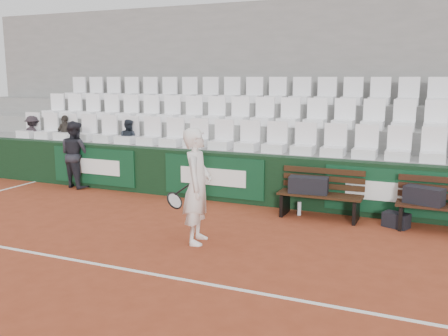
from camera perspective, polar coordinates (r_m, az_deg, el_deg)
ground at (r=7.04m, az=-13.03°, el=-10.91°), size 80.00×80.00×0.00m
court_baseline at (r=7.04m, az=-13.03°, el=-10.88°), size 18.00×0.06×0.01m
back_barrier at (r=10.23m, az=0.50°, el=-1.04°), size 18.00×0.34×1.00m
grandstand_tier_front at (r=10.83m, az=1.47°, el=-0.40°), size 18.00×0.95×1.00m
grandstand_tier_mid at (r=11.66m, az=3.22°, el=1.48°), size 18.00×0.95×1.45m
grandstand_tier_back at (r=12.52m, az=4.74°, el=3.12°), size 18.00×0.95×1.90m
grandstand_rear_wall at (r=13.02m, az=5.72°, el=8.90°), size 18.00×0.30×4.40m
seat_row_front at (r=10.54m, az=1.13°, el=3.79°), size 11.90×0.44×0.63m
seat_row_mid at (r=11.38m, az=2.97°, el=6.54°), size 11.90×0.44×0.63m
seat_row_back at (r=12.26m, az=4.56°, el=8.90°), size 11.90×0.44×0.63m
bench_left at (r=9.21m, az=10.87°, el=-4.28°), size 1.50×0.56×0.45m
bench_right at (r=8.99m, az=23.76°, el=-5.35°), size 1.50×0.56×0.45m
sports_bag_left at (r=9.14m, az=9.63°, el=-1.93°), size 0.73×0.37×0.30m
sports_bag_right at (r=8.88m, az=21.88°, el=-2.94°), size 0.68×0.47×0.29m
sports_bag_ground at (r=9.01m, az=19.08°, el=-5.64°), size 0.48×0.39×0.25m
water_bottle_near at (r=9.36m, az=8.60°, el=-4.59°), size 0.07×0.07×0.25m
water_bottle_far at (r=8.95m, az=19.28°, el=-5.84°), size 0.06×0.06×0.23m
tennis_player at (r=7.60m, az=-3.08°, el=-2.08°), size 0.78×0.73×1.78m
ball_kid at (r=11.96m, az=-16.62°, el=1.50°), size 0.87×0.75×1.54m
spectator_a at (r=13.70m, az=-21.13°, el=5.39°), size 0.65×0.37×1.00m
spectator_b at (r=12.97m, az=-17.74°, el=5.46°), size 0.64×0.32×1.05m
spectator_c at (r=11.84m, az=-10.92°, el=5.23°), size 0.52×0.43×1.00m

